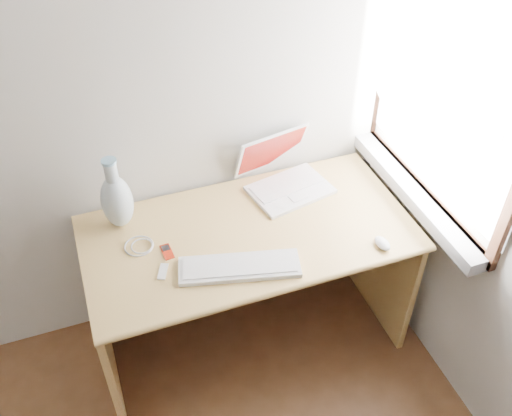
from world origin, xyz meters
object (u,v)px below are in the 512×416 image
object	(u,v)px
vase	(117,200)
laptop	(287,176)
external_keyboard	(240,267)
desk	(242,252)

from	to	relation	value
vase	laptop	bearing A→B (deg)	0.40
external_keyboard	vase	xyz separation A→B (m)	(-0.39, 0.42, 0.12)
laptop	vase	size ratio (longest dim) A/B	1.17
desk	vase	xyz separation A→B (m)	(-0.49, 0.14, 0.35)
external_keyboard	vase	world-z (taller)	vase
laptop	vase	distance (m)	0.77
laptop	external_keyboard	distance (m)	0.57
external_keyboard	vase	bearing A→B (deg)	146.96
laptop	vase	xyz separation A→B (m)	(-0.76, -0.01, 0.08)
laptop	vase	bearing A→B (deg)	168.82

